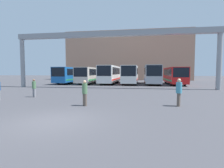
{
  "coord_description": "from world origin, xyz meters",
  "views": [
    {
      "loc": [
        3.81,
        -7.12,
        2.19
      ],
      "look_at": [
        -0.63,
        20.12,
        0.3
      ],
      "focal_mm": 28.0,
      "sensor_mm": 36.0,
      "label": 1
    }
  ],
  "objects_px": {
    "pedestrian_near_right": "(34,88)",
    "pedestrian_far_center": "(85,92)",
    "bus_slot_1": "(90,74)",
    "bus_slot_5": "(174,75)",
    "bus_slot_4": "(152,74)",
    "pedestrian_mid_right": "(179,92)",
    "bus_slot_0": "(70,74)",
    "bus_slot_3": "(131,74)",
    "bus_slot_2": "(110,73)"
  },
  "relations": [
    {
      "from": "bus_slot_5",
      "to": "bus_slot_0",
      "type": "bearing_deg",
      "value": 179.99
    },
    {
      "from": "bus_slot_3",
      "to": "pedestrian_near_right",
      "type": "distance_m",
      "value": 20.87
    },
    {
      "from": "bus_slot_0",
      "to": "bus_slot_1",
      "type": "bearing_deg",
      "value": 9.18
    },
    {
      "from": "bus_slot_2",
      "to": "pedestrian_mid_right",
      "type": "distance_m",
      "value": 23.05
    },
    {
      "from": "bus_slot_0",
      "to": "bus_slot_1",
      "type": "xyz_separation_m",
      "value": [
        3.91,
        0.63,
        -0.02
      ]
    },
    {
      "from": "pedestrian_far_center",
      "to": "bus_slot_3",
      "type": "bearing_deg",
      "value": -56.19
    },
    {
      "from": "bus_slot_3",
      "to": "pedestrian_far_center",
      "type": "bearing_deg",
      "value": -94.29
    },
    {
      "from": "bus_slot_4",
      "to": "pedestrian_mid_right",
      "type": "height_order",
      "value": "bus_slot_4"
    },
    {
      "from": "bus_slot_1",
      "to": "pedestrian_far_center",
      "type": "distance_m",
      "value": 23.05
    },
    {
      "from": "bus_slot_3",
      "to": "pedestrian_near_right",
      "type": "height_order",
      "value": "bus_slot_3"
    },
    {
      "from": "bus_slot_3",
      "to": "bus_slot_5",
      "type": "xyz_separation_m",
      "value": [
        7.82,
        -1.06,
        -0.18
      ]
    },
    {
      "from": "bus_slot_1",
      "to": "pedestrian_near_right",
      "type": "relative_size",
      "value": 7.34
    },
    {
      "from": "bus_slot_0",
      "to": "bus_slot_2",
      "type": "height_order",
      "value": "bus_slot_2"
    },
    {
      "from": "bus_slot_0",
      "to": "bus_slot_2",
      "type": "xyz_separation_m",
      "value": [
        7.82,
        0.78,
        0.15
      ]
    },
    {
      "from": "bus_slot_4",
      "to": "bus_slot_0",
      "type": "bearing_deg",
      "value": -179.55
    },
    {
      "from": "pedestrian_mid_right",
      "to": "pedestrian_near_right",
      "type": "bearing_deg",
      "value": 99.89
    },
    {
      "from": "bus_slot_2",
      "to": "bus_slot_5",
      "type": "bearing_deg",
      "value": -3.8
    },
    {
      "from": "bus_slot_4",
      "to": "bus_slot_2",
      "type": "bearing_deg",
      "value": 175.23
    },
    {
      "from": "pedestrian_near_right",
      "to": "bus_slot_5",
      "type": "bearing_deg",
      "value": -105.21
    },
    {
      "from": "pedestrian_near_right",
      "to": "bus_slot_3",
      "type": "bearing_deg",
      "value": -86.43
    },
    {
      "from": "bus_slot_0",
      "to": "pedestrian_mid_right",
      "type": "distance_m",
      "value": 26.22
    },
    {
      "from": "bus_slot_3",
      "to": "pedestrian_mid_right",
      "type": "distance_m",
      "value": 22.24
    },
    {
      "from": "pedestrian_near_right",
      "to": "pedestrian_far_center",
      "type": "relative_size",
      "value": 0.95
    },
    {
      "from": "bus_slot_1",
      "to": "bus_slot_5",
      "type": "relative_size",
      "value": 1.12
    },
    {
      "from": "bus_slot_2",
      "to": "pedestrian_mid_right",
      "type": "bearing_deg",
      "value": -69.14
    },
    {
      "from": "bus_slot_1",
      "to": "pedestrian_mid_right",
      "type": "relative_size",
      "value": 6.53
    },
    {
      "from": "bus_slot_4",
      "to": "bus_slot_5",
      "type": "distance_m",
      "value": 3.92
    },
    {
      "from": "bus_slot_5",
      "to": "pedestrian_mid_right",
      "type": "height_order",
      "value": "bus_slot_5"
    },
    {
      "from": "bus_slot_3",
      "to": "bus_slot_4",
      "type": "height_order",
      "value": "bus_slot_4"
    },
    {
      "from": "pedestrian_near_right",
      "to": "bus_slot_2",
      "type": "bearing_deg",
      "value": -75.92
    },
    {
      "from": "bus_slot_1",
      "to": "bus_slot_4",
      "type": "distance_m",
      "value": 11.74
    },
    {
      "from": "bus_slot_0",
      "to": "bus_slot_4",
      "type": "bearing_deg",
      "value": 0.45
    },
    {
      "from": "bus_slot_0",
      "to": "pedestrian_far_center",
      "type": "bearing_deg",
      "value": -65.07
    },
    {
      "from": "pedestrian_near_right",
      "to": "bus_slot_4",
      "type": "bearing_deg",
      "value": -97.01
    },
    {
      "from": "bus_slot_3",
      "to": "pedestrian_near_right",
      "type": "relative_size",
      "value": 7.88
    },
    {
      "from": "bus_slot_5",
      "to": "pedestrian_mid_right",
      "type": "relative_size",
      "value": 5.82
    },
    {
      "from": "bus_slot_3",
      "to": "pedestrian_mid_right",
      "type": "relative_size",
      "value": 7.01
    },
    {
      "from": "pedestrian_far_center",
      "to": "bus_slot_1",
      "type": "bearing_deg",
      "value": -36.49
    },
    {
      "from": "bus_slot_4",
      "to": "pedestrian_near_right",
      "type": "distance_m",
      "value": 21.74
    },
    {
      "from": "pedestrian_near_right",
      "to": "pedestrian_far_center",
      "type": "xyz_separation_m",
      "value": [
        5.65,
        -3.13,
        0.05
      ]
    },
    {
      "from": "bus_slot_2",
      "to": "bus_slot_4",
      "type": "height_order",
      "value": "bus_slot_4"
    },
    {
      "from": "bus_slot_1",
      "to": "pedestrian_far_center",
      "type": "height_order",
      "value": "bus_slot_1"
    },
    {
      "from": "bus_slot_1",
      "to": "bus_slot_4",
      "type": "xyz_separation_m",
      "value": [
        11.73,
        -0.51,
        0.17
      ]
    },
    {
      "from": "bus_slot_0",
      "to": "pedestrian_near_right",
      "type": "distance_m",
      "value": 18.98
    },
    {
      "from": "bus_slot_5",
      "to": "bus_slot_3",
      "type": "bearing_deg",
      "value": 172.29
    },
    {
      "from": "bus_slot_2",
      "to": "pedestrian_near_right",
      "type": "distance_m",
      "value": 19.56
    },
    {
      "from": "bus_slot_2",
      "to": "bus_slot_5",
      "type": "height_order",
      "value": "bus_slot_2"
    },
    {
      "from": "pedestrian_mid_right",
      "to": "bus_slot_2",
      "type": "bearing_deg",
      "value": 41.94
    },
    {
      "from": "bus_slot_0",
      "to": "pedestrian_near_right",
      "type": "xyz_separation_m",
      "value": [
        4.38,
        -18.44,
        -0.93
      ]
    },
    {
      "from": "bus_slot_1",
      "to": "bus_slot_5",
      "type": "xyz_separation_m",
      "value": [
        15.64,
        -0.63,
        -0.03
      ]
    }
  ]
}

